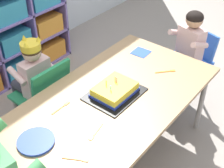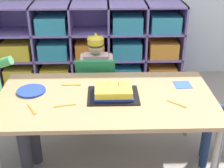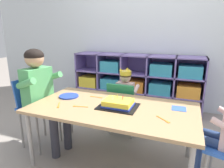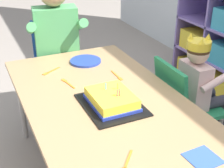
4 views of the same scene
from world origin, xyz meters
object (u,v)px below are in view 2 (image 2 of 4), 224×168
fork_near_cake_tray (72,85)px  birthday_cake_on_tray (113,92)px  fork_at_table_front_edge (178,104)px  classroom_chair_blue (96,85)px  fork_beside_plate_stack (32,110)px  child_with_crown (96,66)px  activity_table (106,102)px  fork_near_child_seat (63,106)px  paper_plate_stack (31,91)px

fork_near_cake_tray → birthday_cake_on_tray: bearing=149.4°
fork_at_table_front_edge → classroom_chair_blue: bearing=-10.0°
fork_at_table_front_edge → fork_beside_plate_stack: 0.95m
child_with_crown → fork_at_table_front_edge: (0.55, -0.80, 0.07)m
activity_table → classroom_chair_blue: 0.58m
birthday_cake_on_tray → fork_beside_plate_stack: bearing=-161.7°
fork_beside_plate_stack → fork_near_child_seat: bearing=-106.3°
classroom_chair_blue → birthday_cake_on_tray: bearing=105.0°
fork_near_child_seat → fork_beside_plate_stack: size_ratio=1.11×
fork_at_table_front_edge → fork_beside_plate_stack: bearing=43.4°
paper_plate_stack → fork_beside_plate_stack: paper_plate_stack is taller
fork_near_child_seat → fork_beside_plate_stack: 0.20m
paper_plate_stack → fork_beside_plate_stack: 0.26m
child_with_crown → fork_near_child_seat: (-0.20, -0.79, 0.07)m
paper_plate_stack → fork_at_table_front_edge: 1.02m
birthday_cake_on_tray → fork_near_child_seat: birthday_cake_on_tray is taller
classroom_chair_blue → fork_beside_plate_stack: 0.85m
classroom_chair_blue → paper_plate_stack: bearing=48.0°
classroom_chair_blue → paper_plate_stack: 0.68m
classroom_chair_blue → fork_beside_plate_stack: size_ratio=5.23×
fork_beside_plate_stack → classroom_chair_blue: bearing=-58.8°
activity_table → fork_at_table_front_edge: fork_at_table_front_edge is taller
child_with_crown → birthday_cake_on_tray: child_with_crown is taller
classroom_chair_blue → fork_near_cake_tray: size_ratio=4.64×
activity_table → birthday_cake_on_tray: birthday_cake_on_tray is taller
activity_table → fork_near_cake_tray: 0.31m
paper_plate_stack → fork_near_child_seat: bearing=-39.3°
child_with_crown → fork_near_child_seat: 0.82m
classroom_chair_blue → fork_near_cake_tray: 0.45m
classroom_chair_blue → paper_plate_stack: size_ratio=3.29×
fork_near_child_seat → fork_beside_plate_stack: bearing=-177.1°
child_with_crown → fork_near_child_seat: bearing=77.1°
classroom_chair_blue → fork_near_cake_tray: (-0.17, -0.38, 0.19)m
child_with_crown → fork_beside_plate_stack: (-0.40, -0.84, 0.07)m
birthday_cake_on_tray → fork_near_child_seat: size_ratio=2.48×
fork_at_table_front_edge → fork_near_cake_tray: bearing=17.9°
child_with_crown → fork_near_cake_tray: 0.52m
classroom_chair_blue → fork_near_cake_tray: classroom_chair_blue is taller
activity_table → fork_near_cake_tray: (-0.25, 0.18, 0.04)m
activity_table → fork_at_table_front_edge: size_ratio=12.59×
child_with_crown → fork_near_cake_tray: bearing=72.6°
fork_beside_plate_stack → fork_near_cake_tray: bearing=-63.7°
birthday_cake_on_tray → fork_beside_plate_stack: (-0.53, -0.17, -0.03)m
activity_table → fork_at_table_front_edge: bearing=-14.4°
paper_plate_stack → fork_near_cake_tray: paper_plate_stack is taller
child_with_crown → fork_at_table_front_edge: bearing=126.3°
fork_beside_plate_stack → activity_table: bearing=-101.0°
child_with_crown → paper_plate_stack: 0.74m
activity_table → classroom_chair_blue: classroom_chair_blue is taller
paper_plate_stack → fork_at_table_front_edge: (1.00, -0.21, -0.01)m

